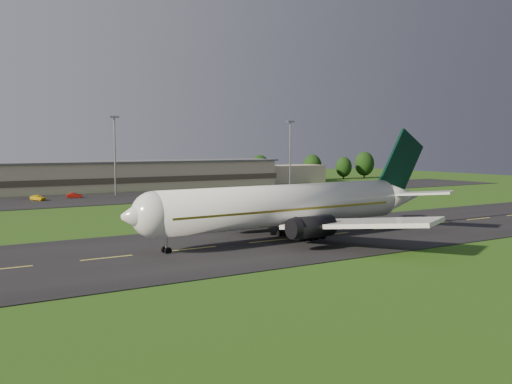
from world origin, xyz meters
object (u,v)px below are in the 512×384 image
terminal (102,177)px  service_vehicle_d (286,187)px  airliner (289,206)px  service_vehicle_b (74,195)px  light_mast_east (290,146)px  light_mast_centre (115,146)px  service_vehicle_a (38,198)px  service_vehicle_c (165,193)px

terminal → service_vehicle_d: (47.03, -23.61, -3.25)m
airliner → service_vehicle_b: bearing=94.6°
airliner → light_mast_east: size_ratio=2.52×
service_vehicle_b → terminal: bearing=-19.4°
light_mast_centre → service_vehicle_b: size_ratio=5.41×
service_vehicle_a → service_vehicle_b: (8.84, 2.03, -0.07)m
service_vehicle_a → service_vehicle_b: 9.07m
light_mast_centre → service_vehicle_b: bearing=-165.1°
terminal → service_vehicle_b: 23.18m
airliner → terminal: (3.07, 96.15, -0.67)m
airliner → service_vehicle_b: airliner is taller
light_mast_east → light_mast_centre: bearing=180.0°
terminal → service_vehicle_b: terminal is taller
service_vehicle_c → service_vehicle_b: bearing=163.7°
light_mast_centre → service_vehicle_c: size_ratio=4.83×
airliner → service_vehicle_b: size_ratio=13.63×
service_vehicle_c → service_vehicle_d: bearing=1.8°
light_mast_centre → service_vehicle_c: (9.80, -8.94, -12.05)m
airliner → service_vehicle_c: (11.47, 71.02, -3.98)m
service_vehicle_a → service_vehicle_d: size_ratio=0.92×
airliner → terminal: airliner is taller
light_mast_east → service_vehicle_b: size_ratio=5.41×
service_vehicle_c → light_mast_centre: bearing=137.1°
light_mast_east → service_vehicle_a: light_mast_east is taller
light_mast_centre → service_vehicle_b: 16.71m
airliner → light_mast_centre: (1.67, 79.96, 8.08)m
terminal → airliner: bearing=-91.8°
terminal → service_vehicle_c: 26.70m
terminal → service_vehicle_c: size_ratio=34.42×
airliner → light_mast_centre: size_ratio=2.52×
airliner → service_vehicle_d: (50.11, 72.54, -3.92)m
light_mast_east → service_vehicle_d: size_ratio=4.63×
terminal → service_vehicle_c: bearing=-71.5°
light_mast_centre → service_vehicle_d: size_ratio=4.63×
light_mast_east → service_vehicle_d: (-6.56, -7.42, -12.00)m
light_mast_east → service_vehicle_b: (-66.22, -2.98, -12.02)m
light_mast_centre → service_vehicle_d: (48.44, -7.42, -12.00)m
terminal → light_mast_east: light_mast_east is taller
service_vehicle_a → service_vehicle_d: bearing=-32.2°
service_vehicle_d → service_vehicle_b: bearing=92.0°
terminal → light_mast_east: size_ratio=7.13×
light_mast_east → service_vehicle_a: 76.17m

